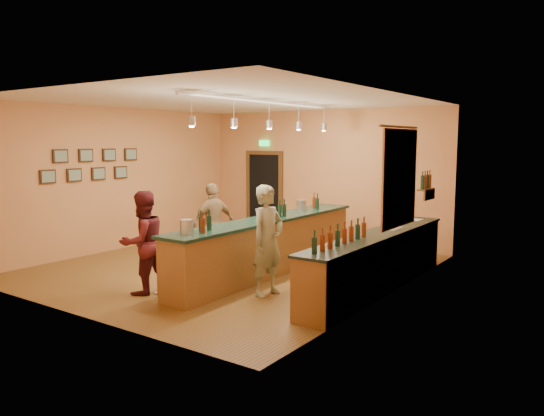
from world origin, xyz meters
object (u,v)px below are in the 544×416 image
Objects in this scene: customer_a at (143,242)px; customer_b at (213,224)px; tasting_bar at (269,242)px; bar_stool at (388,234)px; bartender at (268,241)px; back_counter at (377,260)px.

customer_b is at bearing -162.23° from customer_a.
tasting_bar is 2.45m from bar_stool.
tasting_bar is at bearing -129.16° from bar_stool.
back_counter is at bearing -37.33° from bartender.
tasting_bar is at bearing 163.36° from customer_a.
bartender is (-1.30, -1.30, 0.40)m from back_counter.
bartender reaches higher than back_counter.
bartender is 2.29× the size of bar_stool.
customer_b is at bearing -147.49° from bar_stool.
tasting_bar is (-2.07, -0.18, 0.12)m from back_counter.
bartender reaches higher than bar_stool.
bartender is at bearing 128.55° from customer_a.
customer_b is (-1.38, 0.03, 0.21)m from tasting_bar.
bartender is (0.77, -1.12, 0.28)m from tasting_bar.
bartender is 2.01m from customer_a.
customer_a reaches higher than customer_b.
customer_b is at bearing 69.32° from bartender.
bar_stool is (-0.52, 1.72, 0.14)m from back_counter.
customer_a is at bearing 24.73° from customer_b.
tasting_bar is 6.62× the size of bar_stool.
back_counter is 3.84m from customer_a.
tasting_bar reaches higher than bar_stool.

